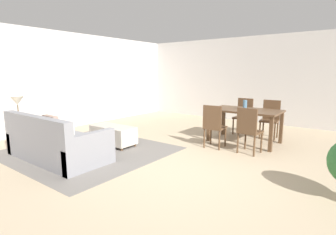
# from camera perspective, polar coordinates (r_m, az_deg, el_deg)

# --- Properties ---
(ground_plane) EXTENTS (10.80, 10.80, 0.00)m
(ground_plane) POSITION_cam_1_polar(r_m,az_deg,el_deg) (4.39, 1.98, -11.49)
(ground_plane) COLOR tan
(wall_back) EXTENTS (9.00, 0.12, 2.70)m
(wall_back) POSITION_cam_1_polar(r_m,az_deg,el_deg) (8.68, 21.53, 7.58)
(wall_back) COLOR beige
(wall_back) RESTS_ON ground_plane
(wall_left) EXTENTS (0.12, 11.00, 2.70)m
(wall_left) POSITION_cam_1_polar(r_m,az_deg,el_deg) (7.85, -23.83, 7.25)
(wall_left) COLOR beige
(wall_left) RESTS_ON ground_plane
(area_rug) EXTENTS (3.00, 2.80, 0.01)m
(area_rug) POSITION_cam_1_polar(r_m,az_deg,el_deg) (5.66, -16.88, -6.92)
(area_rug) COLOR slate
(area_rug) RESTS_ON ground_plane
(couch) EXTENTS (2.06, 0.96, 0.86)m
(couch) POSITION_cam_1_polar(r_m,az_deg,el_deg) (5.29, -23.26, -5.27)
(couch) COLOR gray
(couch) RESTS_ON ground_plane
(ottoman_table) EXTENTS (1.04, 0.49, 0.43)m
(ottoman_table) POSITION_cam_1_polar(r_m,az_deg,el_deg) (5.91, -11.85, -3.59)
(ottoman_table) COLOR #B7AD9E
(ottoman_table) RESTS_ON ground_plane
(side_table) EXTENTS (0.40, 0.40, 0.57)m
(side_table) POSITION_cam_1_polar(r_m,az_deg,el_deg) (6.41, -29.57, -1.72)
(side_table) COLOR olive
(side_table) RESTS_ON ground_plane
(table_lamp) EXTENTS (0.26, 0.26, 0.53)m
(table_lamp) POSITION_cam_1_polar(r_m,az_deg,el_deg) (6.34, -29.98, 2.99)
(table_lamp) COLOR brown
(table_lamp) RESTS_ON side_table
(dining_table) EXTENTS (1.53, 0.92, 0.76)m
(dining_table) POSITION_cam_1_polar(r_m,az_deg,el_deg) (6.19, 16.41, 0.81)
(dining_table) COLOR #513823
(dining_table) RESTS_ON ground_plane
(dining_chair_near_left) EXTENTS (0.43, 0.43, 0.92)m
(dining_chair_near_left) POSITION_cam_1_polar(r_m,az_deg,el_deg) (5.58, 9.93, -1.41)
(dining_chair_near_left) COLOR #513823
(dining_chair_near_left) RESTS_ON ground_plane
(dining_chair_near_right) EXTENTS (0.43, 0.43, 0.92)m
(dining_chair_near_right) POSITION_cam_1_polar(r_m,az_deg,el_deg) (5.34, 17.13, -2.21)
(dining_chair_near_right) COLOR #513823
(dining_chair_near_right) RESTS_ON ground_plane
(dining_chair_far_left) EXTENTS (0.40, 0.40, 0.92)m
(dining_chair_far_left) POSITION_cam_1_polar(r_m,az_deg,el_deg) (7.10, 16.14, 0.77)
(dining_chair_far_left) COLOR #513823
(dining_chair_far_left) RESTS_ON ground_plane
(dining_chair_far_right) EXTENTS (0.43, 0.43, 0.92)m
(dining_chair_far_right) POSITION_cam_1_polar(r_m,az_deg,el_deg) (6.85, 21.38, 0.15)
(dining_chair_far_right) COLOR #513823
(dining_chair_far_right) RESTS_ON ground_plane
(vase_centerpiece) EXTENTS (0.09, 0.09, 0.21)m
(vase_centerpiece) POSITION_cam_1_polar(r_m,az_deg,el_deg) (6.18, 16.41, 2.69)
(vase_centerpiece) COLOR slate
(vase_centerpiece) RESTS_ON dining_table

